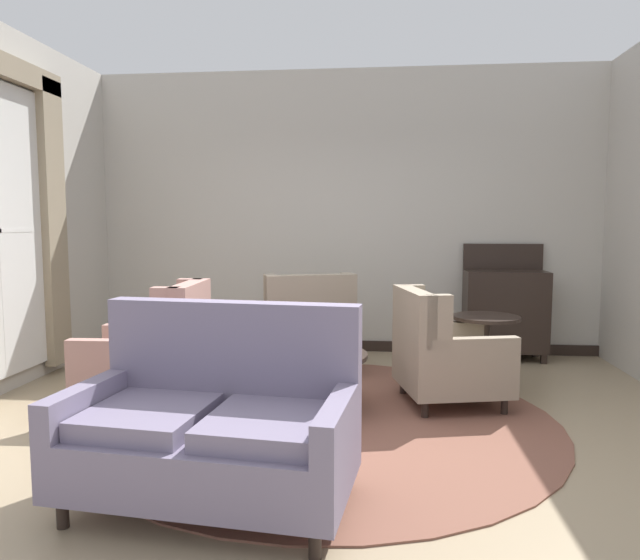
{
  "coord_description": "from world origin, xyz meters",
  "views": [
    {
      "loc": [
        0.4,
        -3.95,
        1.49
      ],
      "look_at": [
        -0.07,
        0.66,
        1.03
      ],
      "focal_mm": 32.6,
      "sensor_mm": 36.0,
      "label": 1
    }
  ],
  "objects": [
    {
      "name": "ground",
      "position": [
        0.0,
        0.0,
        0.0
      ],
      "size": [
        8.09,
        8.09,
        0.0
      ],
      "primitive_type": "plane",
      "color": "#9E896B"
    },
    {
      "name": "armchair_foreground_right",
      "position": [
        0.92,
        0.77,
        0.42
      ],
      "size": [
        0.95,
        0.95,
        0.95
      ],
      "rotation": [
        0.0,
        0.0,
        1.8
      ],
      "color": "gray",
      "rests_on": "ground"
    },
    {
      "name": "wall_back",
      "position": [
        0.0,
        2.77,
        1.6
      ],
      "size": [
        5.94,
        0.08,
        3.21
      ],
      "primitive_type": "cube",
      "color": "#BCB7AD",
      "rests_on": "ground"
    },
    {
      "name": "armchair_far_left",
      "position": [
        -1.35,
        0.39,
        0.43
      ],
      "size": [
        0.94,
        0.77,
        1.02
      ],
      "rotation": [
        0.0,
        0.0,
        4.75
      ],
      "color": "tan",
      "rests_on": "ground"
    },
    {
      "name": "porcelain_vase",
      "position": [
        -0.09,
        0.53,
        0.63
      ],
      "size": [
        0.17,
        0.17,
        0.36
      ],
      "color": "beige",
      "rests_on": "coffee_table"
    },
    {
      "name": "armchair_beside_settee",
      "position": [
        -0.32,
        1.65,
        0.42
      ],
      "size": [
        1.09,
        1.12,
        1.01
      ],
      "rotation": [
        0.0,
        0.0,
        3.47
      ],
      "color": "gray",
      "rests_on": "ground"
    },
    {
      "name": "wall_left",
      "position": [
        -2.89,
        0.83,
        1.6
      ],
      "size": [
        0.08,
        3.87,
        3.21
      ],
      "primitive_type": "cube",
      "color": "#BCB7AD",
      "rests_on": "ground"
    },
    {
      "name": "coffee_table",
      "position": [
        -0.14,
        0.49,
        0.39
      ],
      "size": [
        0.92,
        0.92,
        0.47
      ],
      "color": "black",
      "rests_on": "ground"
    },
    {
      "name": "sideboard",
      "position": [
        1.76,
        2.47,
        0.55
      ],
      "size": [
        0.86,
        0.44,
        1.25
      ],
      "color": "black",
      "rests_on": "ground"
    },
    {
      "name": "settee",
      "position": [
        -0.45,
        -1.05,
        0.42
      ],
      "size": [
        1.55,
        0.98,
        1.05
      ],
      "rotation": [
        0.0,
        0.0,
        -0.11
      ],
      "color": "slate",
      "rests_on": "ground"
    },
    {
      "name": "baseboard_back",
      "position": [
        0.0,
        2.71,
        0.06
      ],
      "size": [
        5.78,
        0.03,
        0.12
      ],
      "primitive_type": "cube",
      "color": "black",
      "rests_on": "ground"
    },
    {
      "name": "side_table",
      "position": [
        1.34,
        1.2,
        0.41
      ],
      "size": [
        0.58,
        0.58,
        0.67
      ],
      "color": "black",
      "rests_on": "ground"
    },
    {
      "name": "window_with_curtains",
      "position": [
        -2.79,
        0.68,
        1.58
      ],
      "size": [
        0.12,
        1.85,
        2.81
      ],
      "color": "silver"
    },
    {
      "name": "area_rug",
      "position": [
        0.0,
        0.3,
        0.01
      ],
      "size": [
        3.49,
        3.49,
        0.01
      ],
      "primitive_type": "cylinder",
      "color": "brown",
      "rests_on": "ground"
    }
  ]
}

